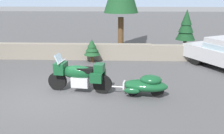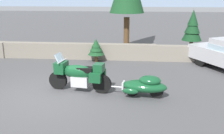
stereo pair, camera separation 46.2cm
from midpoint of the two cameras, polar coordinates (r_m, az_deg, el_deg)
name	(u,v)px [view 2 (the right image)]	position (r m, az deg, el deg)	size (l,w,h in m)	color
ground_plane	(47,96)	(9.19, -12.48, -6.16)	(80.00, 80.00, 0.00)	#4C4C4F
stone_guard_wall	(66,51)	(14.02, -9.01, 3.45)	(24.00, 0.54, 0.83)	gray
touring_motorcycle	(79,74)	(9.28, -5.72, -1.56)	(2.30, 0.96, 1.33)	black
car_shaped_trailer	(145,85)	(8.86, 8.58, -3.96)	(2.23, 0.95, 0.76)	black
pine_tree_secondary	(193,27)	(15.27, 17.89, 8.29)	(1.08, 1.08, 2.50)	brown
pine_sapling_near	(96,48)	(13.12, -2.47, 4.19)	(0.80, 0.80, 1.16)	brown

